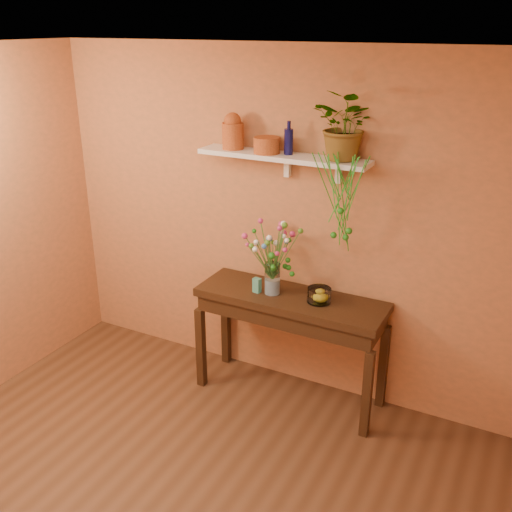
{
  "coord_description": "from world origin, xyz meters",
  "views": [
    {
      "loc": [
        1.8,
        -1.93,
        2.84
      ],
      "look_at": [
        0.0,
        1.55,
        1.25
      ],
      "focal_mm": 40.94,
      "sensor_mm": 36.0,
      "label": 1
    }
  ],
  "objects": [
    {
      "name": "terracotta_pot",
      "position": [
        -0.07,
        1.85,
        2.0
      ],
      "size": [
        0.21,
        0.21,
        0.12
      ],
      "primitive_type": "cylinder",
      "rotation": [
        0.0,
        0.0,
        -0.11
      ],
      "color": "#AB5826",
      "rests_on": "wall_shelf"
    },
    {
      "name": "sideboard",
      "position": [
        0.2,
        1.74,
        0.76
      ],
      "size": [
        1.47,
        0.47,
        0.89
      ],
      "color": "#331F10",
      "rests_on": "ground"
    },
    {
      "name": "wall_shelf",
      "position": [
        0.06,
        1.87,
        1.92
      ],
      "size": [
        1.3,
        0.24,
        0.19
      ],
      "color": "white",
      "rests_on": "room"
    },
    {
      "name": "blue_bottle",
      "position": [
        0.09,
        1.89,
        2.03
      ],
      "size": [
        0.07,
        0.07,
        0.24
      ],
      "color": "#0D0D3E",
      "rests_on": "wall_shelf"
    },
    {
      "name": "bouquet",
      "position": [
        0.06,
        1.74,
        1.28
      ],
      "size": [
        0.44,
        0.49,
        0.47
      ],
      "color": "#386B28",
      "rests_on": "glass_vase"
    },
    {
      "name": "glass_bowl",
      "position": [
        0.42,
        1.75,
        0.94
      ],
      "size": [
        0.18,
        0.18,
        0.11
      ],
      "color": "white",
      "rests_on": "sideboard"
    },
    {
      "name": "carton",
      "position": [
        -0.06,
        1.68,
        0.95
      ],
      "size": [
        0.06,
        0.05,
        0.12
      ],
      "primitive_type": "cube",
      "rotation": [
        0.0,
        0.0,
        -0.17
      ],
      "color": "#286180",
      "rests_on": "sideboard"
    },
    {
      "name": "glass_vase",
      "position": [
        0.05,
        1.72,
        1.0
      ],
      "size": [
        0.12,
        0.12,
        0.25
      ],
      "color": "white",
      "rests_on": "sideboard"
    },
    {
      "name": "lemon",
      "position": [
        0.43,
        1.76,
        0.93
      ],
      "size": [
        0.07,
        0.07,
        0.07
      ],
      "primitive_type": "sphere",
      "color": "#FFFC2C",
      "rests_on": "glass_bowl"
    },
    {
      "name": "room",
      "position": [
        0.0,
        0.0,
        1.35
      ],
      "size": [
        4.04,
        4.04,
        2.7
      ],
      "color": "#52321F",
      "rests_on": "ground"
    },
    {
      "name": "terracotta_jug",
      "position": [
        -0.36,
        1.87,
        2.07
      ],
      "size": [
        0.18,
        0.18,
        0.27
      ],
      "color": "#AB5826",
      "rests_on": "wall_shelf"
    },
    {
      "name": "spider_plant",
      "position": [
        0.51,
        1.89,
        2.18
      ],
      "size": [
        0.53,
        0.49,
        0.48
      ],
      "primitive_type": "imported",
      "rotation": [
        0.0,
        0.0,
        -0.34
      ],
      "color": "#22741A",
      "rests_on": "wall_shelf"
    },
    {
      "name": "plant_fronds",
      "position": [
        0.57,
        1.74,
        1.63
      ],
      "size": [
        0.39,
        0.32,
        0.72
      ],
      "color": "#22741A",
      "rests_on": "wall_shelf"
    }
  ]
}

